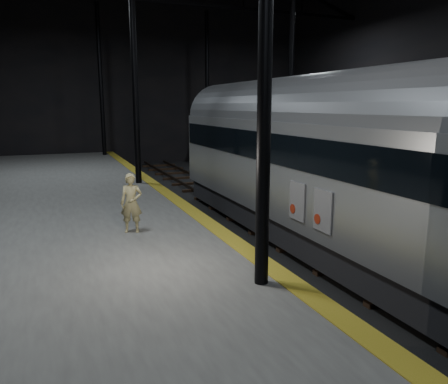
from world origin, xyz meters
TOP-DOWN VIEW (x-y plane):
  - ground at (0.00, 0.00)m, footprint 44.00×44.00m
  - platform_left at (-7.50, 0.00)m, footprint 9.00×43.80m
  - tactile_strip at (-3.25, 0.00)m, footprint 0.50×43.80m
  - track at (0.00, 0.00)m, footprint 2.40×43.00m
  - train at (-0.00, -1.59)m, footprint 2.90×19.36m
  - woman at (-5.47, 0.41)m, footprint 0.68×0.55m

SIDE VIEW (x-z plane):
  - ground at x=0.00m, z-range 0.00..0.00m
  - track at x=0.00m, z-range -0.05..0.19m
  - platform_left at x=-7.50m, z-range 0.00..1.00m
  - tactile_strip at x=-3.25m, z-range 1.00..1.01m
  - woman at x=-5.47m, z-range 1.00..2.60m
  - train at x=0.00m, z-range 0.30..5.47m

